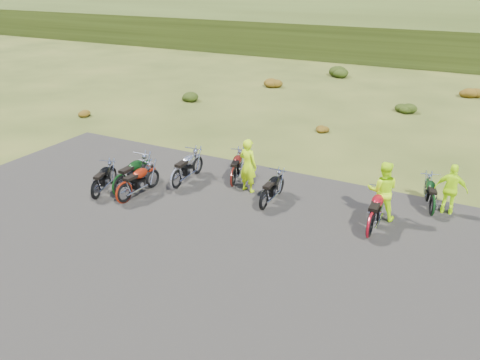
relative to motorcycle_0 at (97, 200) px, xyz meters
The scene contains 22 objects.
ground 4.73m from the motorcycle_0, 13.52° to the left, with size 300.00×300.00×0.00m, color #304015.
gravel_pad 4.68m from the motorcycle_0, 11.01° to the right, with size 20.00×12.00×0.04m, color black.
hill_slope 51.31m from the motorcycle_0, 84.86° to the left, with size 300.00×46.00×3.00m, color #2C3712, non-canonical shape.
hill_plateau 111.20m from the motorcycle_0, 87.63° to the left, with size 300.00×90.00×9.17m, color #2C3712.
shrub_0 10.26m from the motorcycle_0, 136.17° to the left, with size 0.77×0.77×0.45m, color #69360D.
shrub_1 13.20m from the motorcycle_0, 109.94° to the left, with size 1.03×1.03×0.61m, color black.
shrub_2 17.78m from the motorcycle_0, 95.17° to the left, with size 1.30×1.30×0.77m, color #69360D.
shrub_3 23.05m from the motorcycle_0, 86.77° to the left, with size 1.56×1.56×0.92m, color black.
shrub_4 11.13m from the motorcycle_0, 67.83° to the left, with size 0.77×0.77×0.45m, color #69360D.
shrub_5 17.15m from the motorcycle_0, 65.54° to the left, with size 1.03×1.03×0.61m, color black.
shrub_6 23.18m from the motorcycle_0, 64.44° to the left, with size 1.30×1.30×0.77m, color #69360D.
motorcycle_0 is the anchor object (origin of this frame).
motorcycle_1 1.03m from the motorcycle_0, 10.86° to the left, with size 2.05×0.68×1.08m, color maroon, non-canonical shape.
motorcycle_2 0.78m from the motorcycle_0, 44.05° to the left, with size 2.17×0.72×1.13m, color black, non-canonical shape.
motorcycle_3 2.65m from the motorcycle_0, 44.27° to the left, with size 2.15×0.72×1.13m, color silver, non-canonical shape.
motorcycle_4 4.57m from the motorcycle_0, 40.11° to the left, with size 1.93×0.64×1.01m, color #4A100C, non-canonical shape.
motorcycle_5 5.50m from the motorcycle_0, 19.60° to the left, with size 1.88×0.63×0.99m, color black, non-canonical shape.
motorcycle_6 8.67m from the motorcycle_0, 11.25° to the left, with size 2.12×0.71×1.11m, color maroon, non-canonical shape.
motorcycle_7 10.62m from the motorcycle_0, 21.39° to the left, with size 1.85×0.62×0.97m, color black, non-canonical shape.
person_middle 5.10m from the motorcycle_0, 34.79° to the left, with size 0.67×0.44×1.85m, color #BEF10C.
person_right_a 9.06m from the motorcycle_0, 19.16° to the left, with size 0.89×0.69×1.82m, color #BEF10C.
person_right_b 11.17m from the motorcycle_0, 22.42° to the left, with size 0.94×0.39×1.61m, color #BEF10C.
Camera 1 is at (5.95, -11.17, 6.82)m, focal length 35.00 mm.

